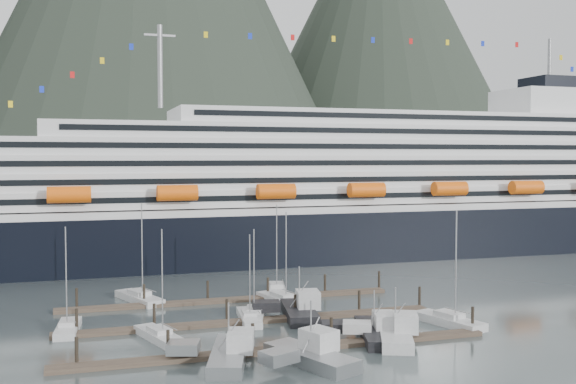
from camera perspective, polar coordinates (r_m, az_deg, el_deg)
name	(u,v)px	position (r m, az deg, el deg)	size (l,w,h in m)	color
ground	(298,326)	(84.56, 0.82, -11.25)	(1600.00, 1600.00, 0.00)	#475253
mountains	(159,9)	(685.93, -10.86, 14.94)	(870.00, 440.00, 420.00)	black
cruise_ship	(351,198)	(144.25, 5.33, -0.50)	(210.00, 30.40, 50.30)	black
dock_near	(283,349)	(73.89, -0.43, -13.12)	(48.18, 2.28, 3.20)	#403229
dock_mid	(253,320)	(85.99, -3.00, -10.80)	(48.18, 2.28, 3.20)	#403229
dock_far	(230,299)	(98.32, -4.91, -9.05)	(48.18, 2.28, 3.20)	#403229
sailboat_a	(68,329)	(85.56, -18.13, -10.95)	(3.23, 8.63, 13.07)	#B3B3B3
sailboat_b	(159,336)	(79.53, -10.84, -11.92)	(5.11, 9.68, 13.17)	#B3B3B3
sailboat_c	(254,315)	(88.14, -2.85, -10.40)	(5.03, 9.16, 12.07)	#B3B3B3
sailboat_d	(249,318)	(86.96, -3.32, -10.60)	(3.30, 9.56, 11.49)	#B3B3B3
sailboat_e	(139,299)	(100.27, -12.48, -8.80)	(6.43, 10.94, 14.75)	#B3B3B3
sailboat_f	(276,290)	(104.01, -0.98, -8.30)	(4.72, 9.43, 14.08)	#B3B3B3
sailboat_g	(282,301)	(96.68, -0.49, -9.18)	(5.21, 10.82, 13.57)	#B3B3B3
sailboat_h	(449,322)	(87.07, 13.49, -10.62)	(5.52, 10.18, 14.84)	#B3B3B3
trawler_a	(227,353)	(70.57, -5.16, -13.44)	(9.66, 12.56, 6.64)	#989A9D
trawler_b	(310,355)	(69.45, 1.87, -13.66)	(9.62, 11.44, 7.09)	#989A9D
trawler_c	(373,331)	(79.49, 7.19, -11.60)	(9.28, 12.38, 6.08)	black
trawler_d	(394,333)	(78.59, 8.96, -11.74)	(9.67, 11.72, 6.71)	#B3B3B3
trawler_e	(298,311)	(88.36, 0.87, -10.01)	(9.03, 11.81, 7.37)	black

